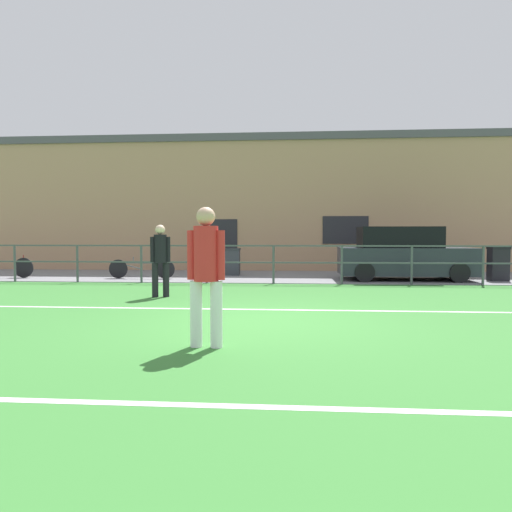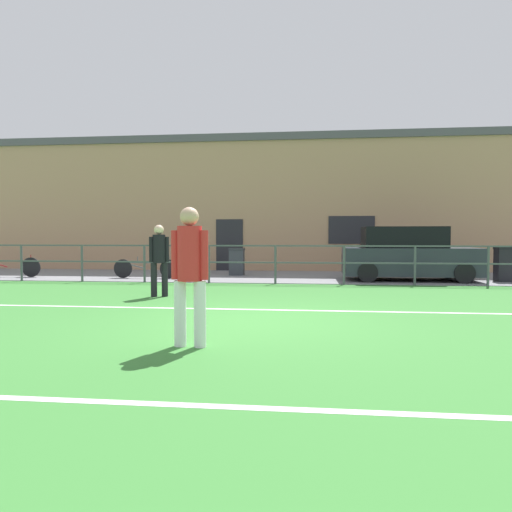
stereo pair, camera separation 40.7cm
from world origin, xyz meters
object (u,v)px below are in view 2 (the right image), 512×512
(player_striker, at_px, (190,268))
(parked_car_red, at_px, (408,255))
(bicycle_parked_0, at_px, (146,268))
(trash_bin_1, at_px, (505,264))
(player_goalkeeper, at_px, (159,256))
(trash_bin_0, at_px, (237,262))
(bicycle_parked_1, at_px, (7,267))
(spectator_child, at_px, (200,255))

(player_striker, bearing_deg, parked_car_red, -112.16)
(bicycle_parked_0, distance_m, trash_bin_1, 11.37)
(player_goalkeeper, relative_size, trash_bin_0, 1.74)
(bicycle_parked_0, bearing_deg, trash_bin_0, 28.36)
(player_goalkeeper, xyz_separation_m, bicycle_parked_1, (-6.81, 4.39, -0.58))
(trash_bin_0, distance_m, trash_bin_1, 8.66)
(player_striker, xyz_separation_m, trash_bin_1, (7.52, 9.23, -0.45))
(player_striker, bearing_deg, spectator_child, -73.15)
(player_goalkeeper, height_order, parked_car_red, parked_car_red)
(spectator_child, relative_size, trash_bin_1, 1.14)
(player_goalkeeper, height_order, bicycle_parked_0, player_goalkeeper)
(trash_bin_1, bearing_deg, player_striker, -129.17)
(trash_bin_0, bearing_deg, bicycle_parked_0, -151.64)
(bicycle_parked_1, bearing_deg, player_goalkeeper, -32.80)
(trash_bin_1, bearing_deg, parked_car_red, 177.98)
(parked_car_red, xyz_separation_m, trash_bin_0, (-5.66, 1.32, -0.31))
(player_goalkeeper, bearing_deg, bicycle_parked_1, -51.99)
(parked_car_red, height_order, trash_bin_1, parked_car_red)
(spectator_child, bearing_deg, trash_bin_0, 153.22)
(spectator_child, relative_size, parked_car_red, 0.30)
(trash_bin_0, bearing_deg, bicycle_parked_1, -168.86)
(trash_bin_0, xyz_separation_m, trash_bin_1, (8.54, -1.42, 0.05))
(spectator_child, distance_m, bicycle_parked_0, 2.49)
(player_striker, distance_m, bicycle_parked_0, 9.92)
(parked_car_red, bearing_deg, player_goalkeeper, -145.10)
(bicycle_parked_1, relative_size, trash_bin_1, 2.24)
(player_goalkeeper, height_order, trash_bin_1, player_goalkeeper)
(spectator_child, bearing_deg, bicycle_parked_0, 50.00)
(player_striker, height_order, trash_bin_1, player_striker)
(player_goalkeeper, distance_m, trash_bin_1, 10.49)
(spectator_child, relative_size, bicycle_parked_1, 0.51)
(spectator_child, height_order, bicycle_parked_0, spectator_child)
(spectator_child, distance_m, trash_bin_0, 1.58)
(bicycle_parked_1, bearing_deg, bicycle_parked_0, -0.00)
(trash_bin_0, bearing_deg, trash_bin_1, -9.45)
(bicycle_parked_0, relative_size, bicycle_parked_1, 0.93)
(player_goalkeeper, height_order, player_striker, player_striker)
(bicycle_parked_0, xyz_separation_m, trash_bin_1, (11.37, 0.10, 0.21))
(spectator_child, height_order, trash_bin_0, spectator_child)
(bicycle_parked_0, height_order, trash_bin_1, trash_bin_1)
(parked_car_red, relative_size, bicycle_parked_1, 1.73)
(bicycle_parked_1, relative_size, trash_bin_0, 2.47)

